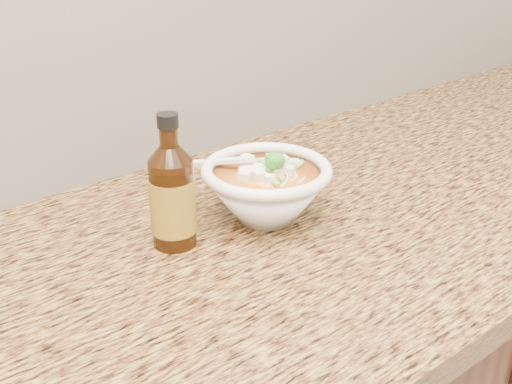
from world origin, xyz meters
TOP-DOWN VIEW (x-y plane):
  - counter_slab at (0.00, 1.68)m, footprint 4.00×0.68m
  - soup_bowl at (0.36, 1.70)m, footprint 0.19×0.20m
  - hot_sauce_bottle at (0.21, 1.72)m, footprint 0.07×0.07m

SIDE VIEW (x-z plane):
  - counter_slab at x=0.00m, z-range 0.86..0.90m
  - soup_bowl at x=0.36m, z-range 0.89..1.00m
  - hot_sauce_bottle at x=0.21m, z-range 0.88..1.07m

